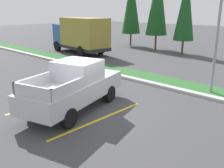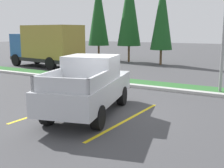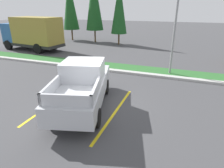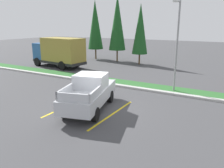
% 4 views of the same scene
% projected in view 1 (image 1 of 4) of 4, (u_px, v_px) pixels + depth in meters
% --- Properties ---
extents(ground_plane, '(120.00, 120.00, 0.00)m').
position_uv_depth(ground_plane, '(89.00, 110.00, 10.91)').
color(ground_plane, '#424244').
extents(parking_line_near, '(0.12, 4.80, 0.01)m').
position_uv_depth(parking_line_near, '(55.00, 100.00, 12.02)').
color(parking_line_near, yellow).
rests_on(parking_line_near, ground).
extents(parking_line_far, '(0.12, 4.80, 0.01)m').
position_uv_depth(parking_line_far, '(100.00, 119.00, 9.96)').
color(parking_line_far, yellow).
rests_on(parking_line_far, ground).
extents(curb_strip, '(56.00, 0.40, 0.15)m').
position_uv_depth(curb_strip, '(156.00, 84.00, 14.34)').
color(curb_strip, '#B2B2AD').
rests_on(curb_strip, ground).
extents(grass_median, '(56.00, 1.80, 0.06)m').
position_uv_depth(grass_median, '(166.00, 81.00, 15.11)').
color(grass_median, '#2D662D').
rests_on(grass_median, ground).
extents(pickup_truck_main, '(3.25, 5.54, 2.10)m').
position_uv_depth(pickup_truck_main, '(75.00, 86.00, 10.73)').
color(pickup_truck_main, black).
rests_on(pickup_truck_main, ground).
extents(cargo_truck_distant, '(7.00, 3.10, 3.40)m').
position_uv_depth(cargo_truck_distant, '(81.00, 34.00, 24.30)').
color(cargo_truck_distant, black).
rests_on(cargo_truck_distant, ground).
extents(street_light, '(0.24, 1.49, 6.51)m').
position_uv_depth(street_light, '(218.00, 18.00, 11.93)').
color(street_light, gray).
rests_on(street_light, ground).
extents(cypress_tree_leftmost, '(2.13, 2.13, 8.17)m').
position_uv_depth(cypress_tree_leftmost, '(131.00, 3.00, 28.44)').
color(cypress_tree_leftmost, brown).
rests_on(cypress_tree_leftmost, ground).
extents(cypress_tree_left_inner, '(2.24, 2.24, 8.60)m').
position_uv_depth(cypress_tree_left_inner, '(158.00, 0.00, 25.79)').
color(cypress_tree_left_inner, brown).
rests_on(cypress_tree_left_inner, ground).
extents(cypress_tree_center, '(1.91, 1.91, 7.36)m').
position_uv_depth(cypress_tree_center, '(186.00, 7.00, 23.19)').
color(cypress_tree_center, brown).
rests_on(cypress_tree_center, ground).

